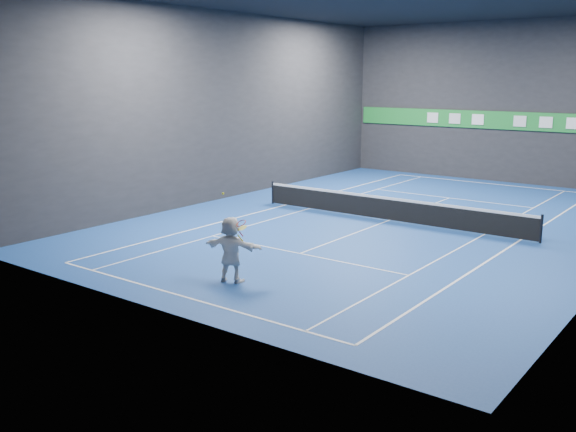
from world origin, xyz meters
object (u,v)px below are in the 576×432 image
Objects in this scene: player at (231,249)px; tennis_net at (389,208)px; tennis_ball at (223,194)px; tennis_racket at (241,226)px.

player is 0.16× the size of tennis_net.
player is 1.66m from tennis_ball.
tennis_racket is at bearing -10.02° from tennis_ball.
player is at bearing -23.26° from tennis_ball.
player reaches higher than tennis_racket.
tennis_ball is 0.01× the size of tennis_net.
player is 10.11m from tennis_net.
tennis_racket is (0.53, -10.05, 1.20)m from tennis_net.
tennis_ball is 10.11m from tennis_net.
tennis_racket is at bearing -87.00° from tennis_net.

